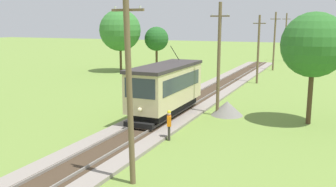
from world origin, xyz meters
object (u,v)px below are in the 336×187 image
object	(u,v)px
utility_pole_mid	(219,59)
track_worker	(169,124)
gravel_pile	(227,108)
tree_left_far	(157,39)
utility_pole_horizon	(286,37)
tree_right_near	(314,45)
utility_pole_near_tram	(129,87)
tree_right_far	(120,30)
red_tram	(166,87)
utility_pole_distant	(274,41)
utility_pole_far	(258,49)

from	to	relation	value
utility_pole_mid	track_worker	bearing A→B (deg)	-97.69
gravel_pile	tree_left_far	xyz separation A→B (m)	(-15.80, 21.26, 3.96)
utility_pole_horizon	tree_right_near	distance (m)	43.06
gravel_pile	tree_right_near	bearing A→B (deg)	-1.01
utility_pole_near_tram	tree_right_far	distance (m)	37.03
utility_pole_mid	track_worker	xyz separation A→B (m)	(-0.93, -6.87, -3.20)
red_tram	gravel_pile	size ratio (longest dim) A/B	3.64
red_tram	tree_left_far	distance (m)	26.57
tree_right_far	utility_pole_mid	bearing A→B (deg)	-43.92
utility_pole_distant	gravel_pile	distance (m)	28.65
utility_pole_horizon	track_worker	distance (m)	49.73
utility_pole_near_tram	red_tram	bearing A→B (deg)	106.41
red_tram	tree_right_far	size ratio (longest dim) A/B	1.00
utility_pole_mid	tree_right_far	size ratio (longest dim) A/B	0.96
utility_pole_mid	utility_pole_horizon	world-z (taller)	utility_pole_horizon
utility_pole_horizon	gravel_pile	bearing A→B (deg)	-89.12
track_worker	tree_right_far	world-z (taller)	tree_right_far
red_tram	tree_right_near	bearing A→B (deg)	13.41
utility_pole_distant	track_worker	bearing A→B (deg)	-91.50
utility_pole_near_tram	gravel_pile	xyz separation A→B (m)	(0.65, 13.30, -3.66)
track_worker	gravel_pile	bearing A→B (deg)	52.50
utility_pole_far	tree_right_near	size ratio (longest dim) A/B	1.02
utility_pole_mid	gravel_pile	distance (m)	3.72
tree_right_far	gravel_pile	bearing A→B (deg)	-42.57
utility_pole_horizon	tree_right_far	size ratio (longest dim) A/B	0.98
red_tram	utility_pole_distant	size ratio (longest dim) A/B	1.04
track_worker	tree_right_near	distance (m)	10.97
utility_pole_far	tree_left_far	size ratio (longest dim) A/B	1.22
utility_pole_mid	gravel_pile	bearing A→B (deg)	21.38
red_tram	track_worker	world-z (taller)	red_tram
tree_right_near	tree_right_far	size ratio (longest dim) A/B	0.87
tree_right_far	track_worker	bearing A→B (deg)	-54.20
utility_pole_far	tree_right_far	size ratio (longest dim) A/B	0.89
utility_pole_distant	tree_right_near	distance (m)	29.21
gravel_pile	track_worker	xyz separation A→B (m)	(-1.58, -7.13, 0.45)
gravel_pile	utility_pole_horizon	bearing A→B (deg)	90.88
utility_pole_mid	track_worker	world-z (taller)	utility_pole_mid
tree_right_far	tree_right_near	bearing A→B (deg)	-35.74
utility_pole_far	gravel_pile	world-z (taller)	utility_pole_far
utility_pole_near_tram	track_worker	size ratio (longest dim) A/B	4.59
red_tram	gravel_pile	bearing A→B (deg)	31.46
tree_right_far	utility_pole_horizon	bearing A→B (deg)	51.47
red_tram	tree_right_near	world-z (taller)	tree_right_near
utility_pole_far	gravel_pile	bearing A→B (deg)	-87.62
red_tram	track_worker	bearing A→B (deg)	-64.30
utility_pole_far	tree_right_near	world-z (taller)	utility_pole_far
red_tram	gravel_pile	xyz separation A→B (m)	(3.87, 2.37, -1.66)
gravel_pile	utility_pole_distant	bearing A→B (deg)	91.31
utility_pole_near_tram	utility_pole_mid	bearing A→B (deg)	90.00
utility_pole_distant	utility_pole_mid	bearing A→B (deg)	-90.00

